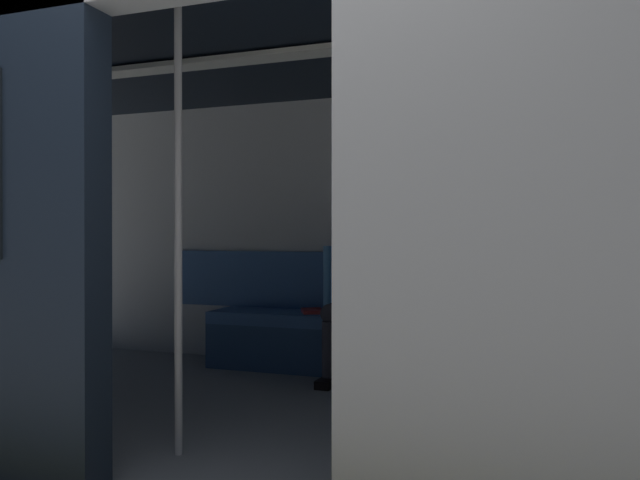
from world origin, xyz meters
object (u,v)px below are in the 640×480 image
at_px(bench_seat, 372,330).
at_px(grab_pole_far, 367,230).
at_px(person_seated, 357,285).
at_px(grab_pole_door, 178,230).
at_px(book, 312,311).
at_px(train_car, 312,152).
at_px(handbag, 413,305).

xyz_separation_m(bench_seat, grab_pole_far, (-0.43, 1.73, 0.70)).
relative_size(person_seated, grab_pole_door, 0.56).
bearing_deg(bench_seat, grab_pole_door, 76.84).
distance_m(person_seated, book, 0.44).
distance_m(grab_pole_door, grab_pole_far, 0.87).
height_order(train_car, grab_pole_far, train_car).
height_order(handbag, grab_pole_far, grab_pole_far).
bearing_deg(grab_pole_far, person_seated, -72.65).
distance_m(train_car, bench_seat, 1.56).
xyz_separation_m(handbag, book, (0.75, 0.03, -0.07)).
height_order(train_car, person_seated, train_car).
bearing_deg(person_seated, grab_pole_door, 79.37).
relative_size(train_car, book, 29.09).
xyz_separation_m(bench_seat, book, (0.47, -0.04, 0.11)).
distance_m(bench_seat, book, 0.48).
xyz_separation_m(train_car, book, (0.41, -1.11, -1.02)).
bearing_deg(person_seated, handbag, -161.96).
bearing_deg(handbag, grab_pole_far, 94.57).
distance_m(bench_seat, person_seated, 0.34).
xyz_separation_m(grab_pole_door, grab_pole_far, (-0.86, -0.11, 0.00)).
relative_size(train_car, handbag, 24.62).
relative_size(handbag, book, 1.18).
height_order(person_seated, handbag, person_seated).
bearing_deg(bench_seat, handbag, -166.12).
distance_m(train_car, handbag, 1.52).
distance_m(bench_seat, grab_pole_far, 1.92).
distance_m(handbag, grab_pole_far, 1.88).
height_order(handbag, grab_pole_door, grab_pole_door).
xyz_separation_m(person_seated, handbag, (-0.38, -0.12, -0.14)).
xyz_separation_m(bench_seat, person_seated, (0.09, 0.05, 0.32)).
bearing_deg(grab_pole_door, grab_pole_far, -172.91).
distance_m(handbag, grab_pole_door, 2.10).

